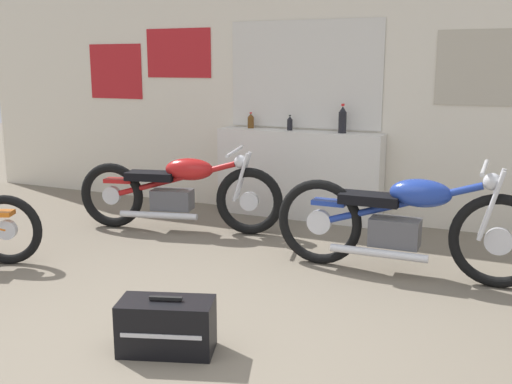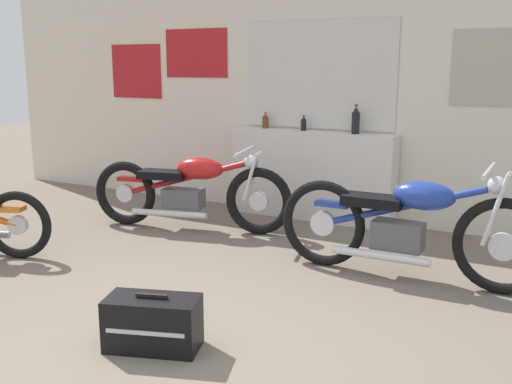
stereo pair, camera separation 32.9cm
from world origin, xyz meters
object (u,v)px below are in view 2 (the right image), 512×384
(motorcycle_red, at_px, (190,190))
(motorcycle_blue, at_px, (407,224))
(bottle_leftmost, at_px, (265,121))
(hard_case_black, at_px, (153,323))
(bottle_center, at_px, (356,121))
(bottle_left_center, at_px, (304,124))

(motorcycle_red, bearing_deg, motorcycle_blue, -9.45)
(bottle_leftmost, relative_size, hard_case_black, 0.29)
(bottle_center, bearing_deg, motorcycle_blue, -56.24)
(motorcycle_blue, distance_m, motorcycle_red, 2.34)
(bottle_center, relative_size, motorcycle_blue, 0.14)
(bottle_leftmost, xyz_separation_m, hard_case_black, (1.00, -3.33, -0.87))
(bottle_left_center, xyz_separation_m, bottle_center, (0.59, -0.02, 0.06))
(bottle_left_center, relative_size, motorcycle_red, 0.08)
(motorcycle_blue, bearing_deg, bottle_leftmost, 144.32)
(hard_case_black, bearing_deg, bottle_leftmost, 106.68)
(bottle_center, height_order, hard_case_black, bottle_center)
(bottle_leftmost, xyz_separation_m, motorcycle_blue, (2.00, -1.43, -0.59))
(motorcycle_blue, relative_size, motorcycle_red, 1.02)
(bottle_leftmost, relative_size, bottle_center, 0.58)
(motorcycle_blue, relative_size, hard_case_black, 3.49)
(bottle_leftmost, xyz_separation_m, motorcycle_red, (-0.31, -1.05, -0.62))
(bottle_leftmost, relative_size, bottle_left_center, 1.07)
(motorcycle_blue, height_order, motorcycle_red, motorcycle_blue)
(bottle_left_center, height_order, motorcycle_red, bottle_left_center)
(bottle_center, distance_m, motorcycle_red, 1.84)
(motorcycle_blue, height_order, hard_case_black, motorcycle_blue)
(bottle_leftmost, height_order, motorcycle_red, bottle_leftmost)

